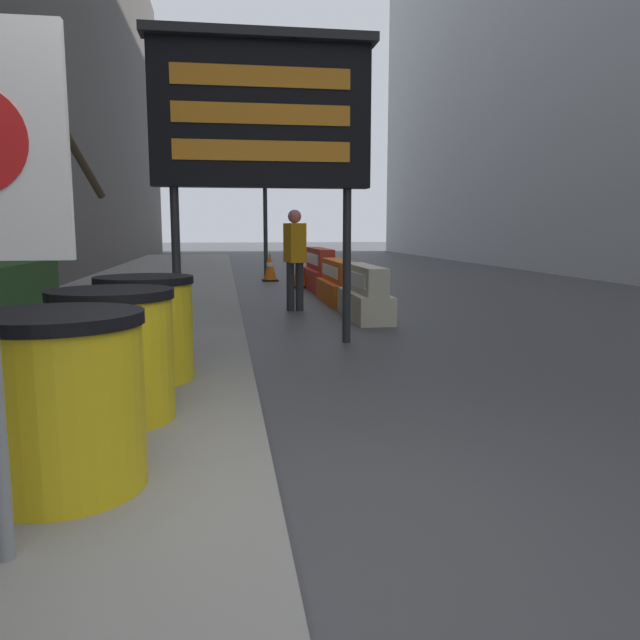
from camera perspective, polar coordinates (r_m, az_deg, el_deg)
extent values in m
plane|color=#3F3F42|center=(2.78, -3.01, -21.26)|extent=(120.00, 120.00, 0.00)
cylinder|color=#4C3D2D|center=(11.01, -23.87, 7.07)|extent=(0.28, 0.28, 2.23)
cylinder|color=#4C3D2D|center=(11.36, -24.25, 11.34)|extent=(0.73, 0.35, 0.96)
cylinder|color=#4C3D2D|center=(11.59, -24.75, 12.32)|extent=(1.08, 0.65, 1.43)
cylinder|color=#4C3D2D|center=(11.33, -26.70, 13.69)|extent=(0.33, 1.13, 1.42)
cylinder|color=#4C3D2D|center=(10.69, -21.05, 13.55)|extent=(0.48, 1.43, 1.18)
cylinder|color=yellow|center=(3.20, -22.53, -7.41)|extent=(0.76, 0.76, 0.79)
cylinder|color=black|center=(3.12, -22.97, 0.12)|extent=(0.79, 0.79, 0.06)
cylinder|color=yellow|center=(4.23, -18.35, -3.46)|extent=(0.76, 0.76, 0.79)
cylinder|color=black|center=(4.16, -18.62, 2.26)|extent=(0.79, 0.79, 0.06)
cylinder|color=yellow|center=(5.28, -15.64, -1.05)|extent=(0.76, 0.76, 0.79)
cylinder|color=black|center=(5.23, -15.83, 3.54)|extent=(0.79, 0.79, 0.06)
cylinder|color=#28282B|center=(7.38, -12.98, 4.63)|extent=(0.10, 0.10, 1.84)
cylinder|color=#28282B|center=(7.50, 2.46, 4.89)|extent=(0.10, 0.10, 1.84)
cube|color=black|center=(7.47, -5.38, 18.09)|extent=(2.50, 0.24, 1.60)
cube|color=#28282B|center=(7.59, -5.44, 24.52)|extent=(2.62, 0.34, 0.10)
cube|color=orange|center=(7.42, -5.36, 21.31)|extent=(2.00, 0.02, 0.22)
cube|color=orange|center=(7.34, -5.32, 18.26)|extent=(2.00, 0.02, 0.22)
cube|color=orange|center=(7.28, -5.27, 15.16)|extent=(2.00, 0.02, 0.22)
cube|color=beige|center=(9.62, 4.09, 1.37)|extent=(0.52, 1.84, 0.41)
cube|color=beige|center=(9.58, 4.12, 3.79)|extent=(0.31, 1.84, 0.41)
cube|color=white|center=(9.54, 3.14, 3.79)|extent=(0.02, 1.47, 0.20)
cube|color=orange|center=(11.68, 1.79, 2.59)|extent=(0.59, 2.06, 0.40)
cube|color=orange|center=(11.65, 1.80, 4.52)|extent=(0.35, 2.06, 0.40)
cube|color=white|center=(11.61, 0.88, 4.51)|extent=(0.02, 1.65, 0.20)
cube|color=red|center=(14.06, -0.02, 3.72)|extent=(0.53, 2.16, 0.47)
cube|color=red|center=(14.03, -0.02, 5.62)|extent=(0.32, 2.16, 0.47)
cube|color=white|center=(14.01, -0.71, 5.61)|extent=(0.02, 1.73, 0.23)
cube|color=black|center=(16.51, -4.58, 3.64)|extent=(0.43, 0.43, 0.04)
cone|color=orange|center=(16.48, -4.59, 4.96)|extent=(0.34, 0.34, 0.72)
cylinder|color=white|center=(16.48, -4.59, 5.09)|extent=(0.20, 0.20, 0.10)
cube|color=black|center=(14.64, -1.81, 3.06)|extent=(0.42, 0.42, 0.04)
cone|color=orange|center=(14.61, -1.82, 4.53)|extent=(0.34, 0.34, 0.71)
cylinder|color=white|center=(14.61, -1.82, 4.67)|extent=(0.19, 0.19, 0.10)
cube|color=black|center=(15.12, -1.89, 3.23)|extent=(0.42, 0.42, 0.04)
cone|color=orange|center=(15.09, -1.90, 4.64)|extent=(0.33, 0.33, 0.70)
cylinder|color=white|center=(15.09, -1.90, 4.77)|extent=(0.19, 0.19, 0.10)
cylinder|color=#2D2D30|center=(18.43, -5.02, 9.42)|extent=(0.12, 0.12, 3.44)
cube|color=#23281E|center=(18.34, -5.04, 13.50)|extent=(0.28, 0.28, 0.84)
sphere|color=#360605|center=(18.22, -5.02, 14.42)|extent=(0.15, 0.15, 0.15)
sphere|color=#392C06|center=(18.19, -5.01, 13.54)|extent=(0.15, 0.15, 0.15)
sphere|color=green|center=(18.17, -5.00, 12.66)|extent=(0.15, 0.15, 0.15)
cylinder|color=#333338|center=(10.49, -2.72, 3.07)|extent=(0.13, 0.13, 0.81)
cylinder|color=#333338|center=(10.50, -1.89, 3.08)|extent=(0.13, 0.13, 0.81)
cube|color=orange|center=(10.45, -2.33, 7.06)|extent=(0.35, 0.48, 0.64)
sphere|color=#CE7577|center=(10.45, -2.34, 9.44)|extent=(0.22, 0.22, 0.22)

